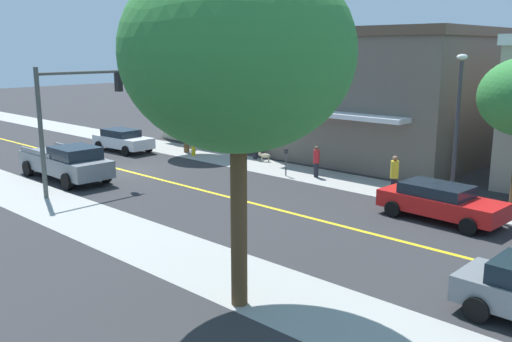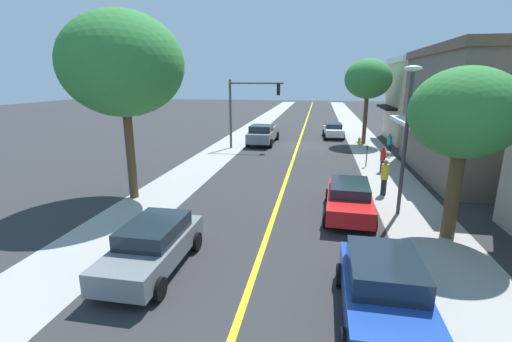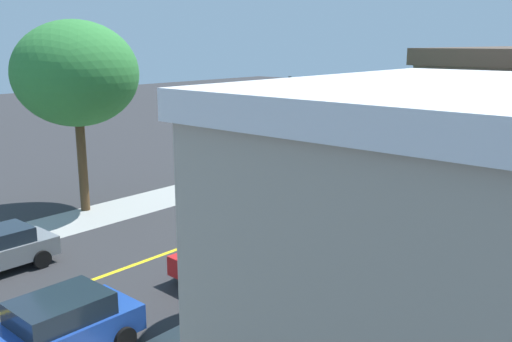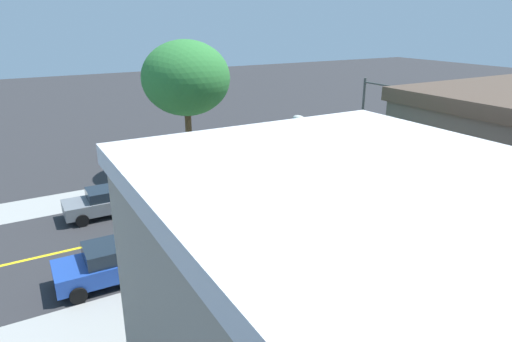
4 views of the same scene
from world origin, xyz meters
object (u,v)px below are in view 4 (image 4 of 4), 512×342
(red_sedan_left_curb, at_px, (261,223))
(small_dog, at_px, (497,206))
(street_tree_left_far, at_px, (186,78))
(street_tree_left_near, at_px, (271,174))
(traffic_light_mast, at_px, (377,105))
(grey_pickup_truck, at_px, (407,143))
(street_lamp, at_px, (297,172))
(pedestrian_yellow_shirt, at_px, (338,220))
(pedestrian_red_shirt, at_px, (421,207))
(blue_sedan_left_curb, at_px, (112,262))
(grey_sedan_right_curb, at_px, (108,201))
(parking_meter, at_px, (427,195))

(red_sedan_left_curb, relative_size, small_dog, 6.76)
(street_tree_left_far, bearing_deg, small_dog, -139.72)
(street_tree_left_near, distance_m, small_dog, 14.85)
(street_tree_left_near, relative_size, red_sedan_left_curb, 1.30)
(traffic_light_mast, distance_m, grey_pickup_truck, 4.01)
(street_lamp, distance_m, pedestrian_yellow_shirt, 3.90)
(street_tree_left_far, xyz_separation_m, grey_pickup_truck, (-4.00, -16.20, -5.45))
(traffic_light_mast, xyz_separation_m, pedestrian_red_shirt, (-10.03, 6.32, -3.03))
(traffic_light_mast, bearing_deg, street_tree_left_far, -102.44)
(grey_pickup_truck, relative_size, pedestrian_red_shirt, 3.81)
(traffic_light_mast, bearing_deg, red_sedan_left_curb, -62.62)
(blue_sedan_left_curb, height_order, pedestrian_red_shirt, pedestrian_red_shirt)
(blue_sedan_left_curb, height_order, small_dog, blue_sedan_left_curb)
(red_sedan_left_curb, height_order, grey_sedan_right_curb, grey_sedan_right_curb)
(pedestrian_red_shirt, xyz_separation_m, small_dog, (-1.16, -4.66, -0.51))
(pedestrian_red_shirt, relative_size, pedestrian_yellow_shirt, 0.88)
(traffic_light_mast, relative_size, street_lamp, 0.91)
(street_tree_left_near, height_order, grey_sedan_right_curb, street_tree_left_near)
(street_tree_left_far, bearing_deg, red_sedan_left_curb, 176.97)
(street_lamp, bearing_deg, parking_meter, -87.91)
(street_lamp, distance_m, pedestrian_red_shirt, 8.04)
(street_lamp, height_order, red_sedan_left_curb, street_lamp)
(pedestrian_red_shirt, bearing_deg, parking_meter, -70.14)
(street_tree_left_near, bearing_deg, grey_sedan_right_curb, 22.65)
(street_lamp, xyz_separation_m, pedestrian_red_shirt, (-0.49, -7.44, -3.03))
(grey_sedan_right_curb, relative_size, pedestrian_yellow_shirt, 2.37)
(street_tree_left_near, xyz_separation_m, small_dog, (-0.31, -14.24, -4.21))
(parking_meter, distance_m, street_lamp, 9.28)
(parking_meter, bearing_deg, grey_sedan_right_curb, 61.49)
(street_tree_left_far, bearing_deg, street_lamp, 179.77)
(grey_pickup_truck, bearing_deg, traffic_light_mast, -20.29)
(parking_meter, distance_m, traffic_light_mast, 10.88)
(blue_sedan_left_curb, bearing_deg, pedestrian_yellow_shirt, 171.38)
(pedestrian_red_shirt, bearing_deg, red_sedan_left_curb, 60.60)
(traffic_light_mast, distance_m, pedestrian_red_shirt, 12.24)
(blue_sedan_left_curb, bearing_deg, small_dog, 170.57)
(street_tree_left_far, relative_size, small_dog, 12.47)
(red_sedan_left_curb, height_order, small_dog, red_sedan_left_curb)
(traffic_light_mast, bearing_deg, street_tree_left_near, -55.58)
(traffic_light_mast, height_order, street_lamp, street_lamp)
(traffic_light_mast, bearing_deg, small_dog, -8.40)
(pedestrian_yellow_shirt, bearing_deg, pedestrian_red_shirt, -153.63)
(small_dog, bearing_deg, grey_sedan_right_curb, 122.44)
(small_dog, bearing_deg, pedestrian_red_shirt, 137.38)
(blue_sedan_left_curb, relative_size, grey_pickup_truck, 0.68)
(parking_meter, bearing_deg, street_lamp, 92.09)
(red_sedan_left_curb, bearing_deg, grey_sedan_right_curb, -45.04)
(traffic_light_mast, height_order, red_sedan_left_curb, traffic_light_mast)
(street_tree_left_far, xyz_separation_m, grey_sedan_right_curb, (-4.09, 6.29, -5.59))
(traffic_light_mast, bearing_deg, parking_meter, -28.26)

